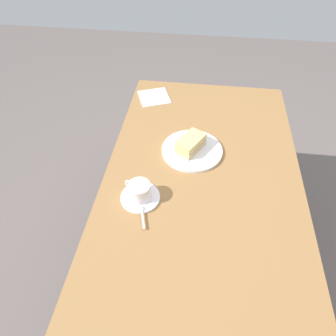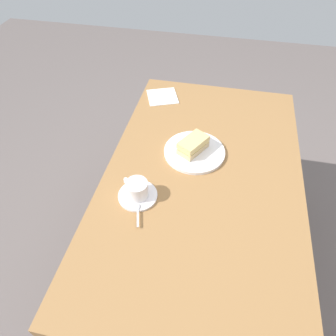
{
  "view_description": "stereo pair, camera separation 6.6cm",
  "coord_description": "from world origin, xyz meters",
  "views": [
    {
      "loc": [
        0.83,
        -0.04,
        1.6
      ],
      "look_at": [
        0.02,
        -0.14,
        0.74
      ],
      "focal_mm": 32.28,
      "sensor_mm": 36.0,
      "label": 1
    },
    {
      "loc": [
        0.82,
        0.03,
        1.6
      ],
      "look_at": [
        0.02,
        -0.14,
        0.74
      ],
      "focal_mm": 32.28,
      "sensor_mm": 36.0,
      "label": 2
    }
  ],
  "objects": [
    {
      "name": "dining_table",
      "position": [
        0.0,
        0.0,
        0.6
      ],
      "size": [
        1.33,
        0.78,
        0.71
      ],
      "color": "olive",
      "rests_on": "ground_plane"
    },
    {
      "name": "ground_plane",
      "position": [
        0.0,
        0.0,
        0.0
      ],
      "size": [
        6.0,
        6.0,
        0.0
      ],
      "primitive_type": "plane",
      "color": "#665C59"
    },
    {
      "name": "sandwich_plate",
      "position": [
        -0.12,
        -0.05,
        0.72
      ],
      "size": [
        0.26,
        0.26,
        0.01
      ],
      "primitive_type": "cylinder",
      "color": "white",
      "rests_on": "dining_table"
    },
    {
      "name": "napkin",
      "position": [
        -0.5,
        -0.28,
        0.71
      ],
      "size": [
        0.19,
        0.19,
        0.0
      ],
      "primitive_type": "cube",
      "rotation": [
        0.0,
        0.0,
        0.38
      ],
      "color": "white",
      "rests_on": "dining_table"
    },
    {
      "name": "spoon",
      "position": [
        0.23,
        -0.2,
        0.72
      ],
      "size": [
        0.1,
        0.04,
        0.01
      ],
      "color": "silver",
      "rests_on": "coffee_saucer"
    },
    {
      "name": "coffee_saucer",
      "position": [
        0.16,
        -0.23,
        0.71
      ],
      "size": [
        0.15,
        0.15,
        0.01
      ],
      "primitive_type": "cylinder",
      "color": "white",
      "rests_on": "dining_table"
    },
    {
      "name": "coffee_cup",
      "position": [
        0.16,
        -0.23,
        0.75
      ],
      "size": [
        0.08,
        0.1,
        0.07
      ],
      "color": "white",
      "rests_on": "coffee_saucer"
    },
    {
      "name": "sandwich_front",
      "position": [
        -0.12,
        -0.06,
        0.75
      ],
      "size": [
        0.15,
        0.13,
        0.06
      ],
      "color": "#D7B47D",
      "rests_on": "sandwich_plate"
    }
  ]
}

